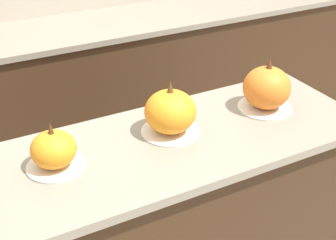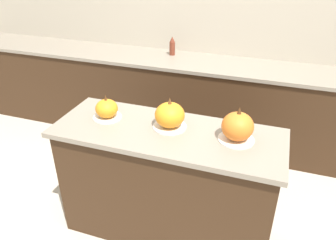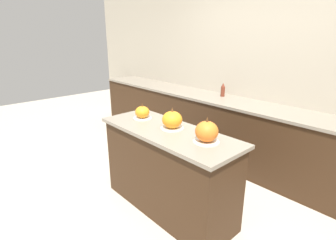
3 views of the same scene
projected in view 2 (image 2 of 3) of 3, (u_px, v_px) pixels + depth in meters
name	position (u px, v px, depth m)	size (l,w,h in m)	color
ground_plane	(167.00, 228.00, 2.58)	(12.00, 12.00, 0.00)	#BCB29E
wall_back	(221.00, 21.00, 3.40)	(8.00, 0.06, 2.50)	#B2A893
kitchen_island	(167.00, 184.00, 2.36)	(1.53, 0.58, 0.89)	#382314
back_counter	(210.00, 103.00, 3.51)	(6.00, 0.60, 0.91)	#382314
pumpkin_cake_left	(107.00, 109.00, 2.28)	(0.20, 0.20, 0.18)	silver
pumpkin_cake_center	(170.00, 116.00, 2.15)	(0.23, 0.23, 0.22)	silver
pumpkin_cake_right	(237.00, 127.00, 2.01)	(0.23, 0.23, 0.23)	silver
bottle_tall	(172.00, 46.00, 3.48)	(0.06, 0.06, 0.20)	maroon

